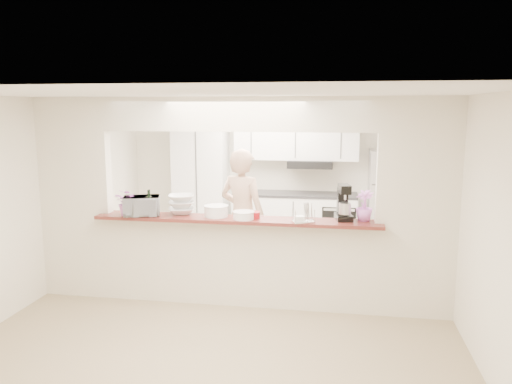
% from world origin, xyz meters
% --- Properties ---
extents(floor, '(6.00, 6.00, 0.00)m').
position_xyz_m(floor, '(0.00, 0.00, 0.00)').
color(floor, tan).
rests_on(floor, ground).
extents(tile_overlay, '(5.00, 2.90, 0.01)m').
position_xyz_m(tile_overlay, '(0.00, 1.55, 0.01)').
color(tile_overlay, silver).
rests_on(tile_overlay, floor).
extents(partition, '(5.00, 0.15, 2.50)m').
position_xyz_m(partition, '(0.00, 0.00, 1.48)').
color(partition, silver).
rests_on(partition, floor).
extents(bar_counter, '(3.40, 0.38, 1.09)m').
position_xyz_m(bar_counter, '(0.00, -0.00, 0.58)').
color(bar_counter, silver).
rests_on(bar_counter, floor).
extents(kitchen_cabinets, '(3.15, 0.62, 2.25)m').
position_xyz_m(kitchen_cabinets, '(-0.19, 2.72, 0.97)').
color(kitchen_cabinets, silver).
rests_on(kitchen_cabinets, floor).
extents(refrigerator, '(0.75, 0.70, 1.70)m').
position_xyz_m(refrigerator, '(2.05, 2.65, 0.85)').
color(refrigerator, silver).
rests_on(refrigerator, floor).
extents(flower_left, '(0.37, 0.35, 0.33)m').
position_xyz_m(flower_left, '(-1.30, -0.15, 1.25)').
color(flower_left, '#E278CA').
rests_on(flower_left, bar_counter).
extents(wine_bottle_a, '(0.06, 0.06, 0.32)m').
position_xyz_m(wine_bottle_a, '(-1.05, -0.09, 1.21)').
color(wine_bottle_a, black).
rests_on(wine_bottle_a, bar_counter).
extents(wine_bottle_b, '(0.06, 0.06, 0.32)m').
position_xyz_m(wine_bottle_b, '(-1.04, -0.15, 1.22)').
color(wine_bottle_b, black).
rests_on(wine_bottle_b, bar_counter).
extents(toaster_oven, '(0.49, 0.41, 0.23)m').
position_xyz_m(toaster_oven, '(-1.15, -0.10, 1.21)').
color(toaster_oven, '#A5A5A9').
rests_on(toaster_oven, bar_counter).
extents(serving_bowls, '(0.40, 0.40, 0.23)m').
position_xyz_m(serving_bowls, '(-0.70, 0.05, 1.21)').
color(serving_bowls, silver).
rests_on(serving_bowls, bar_counter).
extents(plate_stack_a, '(0.29, 0.29, 0.13)m').
position_xyz_m(plate_stack_a, '(-0.25, -0.01, 1.16)').
color(plate_stack_a, white).
rests_on(plate_stack_a, bar_counter).
extents(plate_stack_b, '(0.26, 0.26, 0.09)m').
position_xyz_m(plate_stack_b, '(0.10, -0.09, 1.14)').
color(plate_stack_b, white).
rests_on(plate_stack_b, bar_counter).
extents(red_bowl, '(0.16, 0.16, 0.08)m').
position_xyz_m(red_bowl, '(0.20, -0.03, 1.13)').
color(red_bowl, maroon).
rests_on(red_bowl, bar_counter).
extents(tan_bowl, '(0.14, 0.14, 0.07)m').
position_xyz_m(tan_bowl, '(0.05, 0.08, 1.12)').
color(tan_bowl, tan).
rests_on(tan_bowl, bar_counter).
extents(utensil_caddy, '(0.27, 0.21, 0.23)m').
position_xyz_m(utensil_caddy, '(0.80, -0.15, 1.18)').
color(utensil_caddy, silver).
rests_on(utensil_caddy, bar_counter).
extents(stand_mixer, '(0.22, 0.31, 0.41)m').
position_xyz_m(stand_mixer, '(1.25, 0.06, 1.28)').
color(stand_mixer, black).
rests_on(stand_mixer, bar_counter).
extents(flower_right, '(0.26, 0.26, 0.35)m').
position_xyz_m(flower_right, '(1.48, 0.05, 1.27)').
color(flower_right, '#CD72D5').
rests_on(flower_right, bar_counter).
extents(person, '(0.78, 0.64, 1.83)m').
position_xyz_m(person, '(-0.09, 0.80, 0.92)').
color(person, tan).
rests_on(person, floor).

